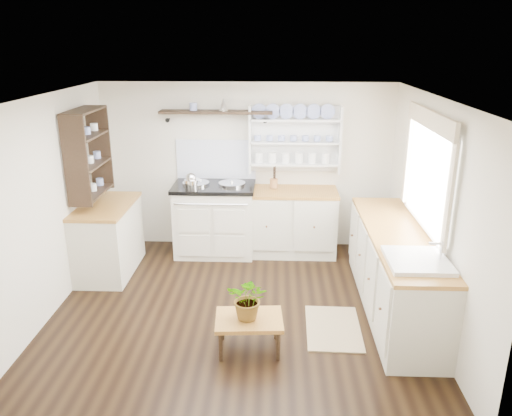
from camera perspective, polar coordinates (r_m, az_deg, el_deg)
The scene contains 19 objects.
floor at distance 5.63m, azimuth -2.08°, elevation -11.47°, with size 4.00×3.80×0.01m, color black.
wall_back at distance 6.97m, azimuth -1.02°, elevation 4.76°, with size 4.00×0.02×2.30m, color beige.
wall_right at distance 5.38m, azimuth 19.52°, elevation -0.60°, with size 0.02×3.80×2.30m, color beige.
wall_left at distance 5.67m, azimuth -22.83°, elevation -0.04°, with size 0.02×3.80×2.30m, color beige.
ceiling at distance 4.90m, azimuth -2.40°, elevation 12.49°, with size 4.00×3.80×0.01m, color white.
window at distance 5.39m, azimuth 19.03°, elevation 4.10°, with size 0.08×1.55×1.22m.
aga_cooker at distance 6.88m, azimuth -4.72°, elevation -1.16°, with size 1.10×0.76×1.01m.
back_cabinets at distance 6.88m, azimuth 3.87°, elevation -1.49°, with size 1.27×0.63×0.90m.
right_cabinets at distance 5.64m, azimuth 15.55°, elevation -6.86°, with size 0.62×2.43×0.90m.
belfast_sink at distance 4.85m, azimuth 17.82°, elevation -7.02°, with size 0.55×0.60×0.45m.
left_cabinets at distance 6.57m, azimuth -16.51°, elevation -3.26°, with size 0.62×1.13×0.90m.
plate_rack at distance 6.84m, azimuth 4.44°, elevation 7.92°, with size 1.20×0.22×0.90m.
high_shelf at distance 6.74m, azimuth -4.58°, elevation 10.80°, with size 1.50×0.29×0.16m.
left_shelving at distance 6.30m, azimuth -18.63°, elevation 6.02°, with size 0.28×0.80×1.05m, color black.
kettle at distance 6.64m, azimuth -7.37°, elevation 2.98°, with size 0.19×0.19×0.23m, color silver, non-canonical shape.
utensil_crock at distance 6.79m, azimuth 2.05°, elevation 2.82°, with size 0.11×0.11×0.13m, color #986437.
center_table at distance 4.83m, azimuth -0.79°, elevation -12.91°, with size 0.66×0.49×0.34m.
potted_plant at distance 4.70m, azimuth -0.81°, elevation -10.27°, with size 0.38×0.33×0.42m, color #3F7233.
floor_rug at distance 5.34m, azimuth 8.82°, elevation -13.40°, with size 0.55×0.85×0.02m, color #897350.
Camera 1 is at (0.40, -4.85, 2.83)m, focal length 35.00 mm.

